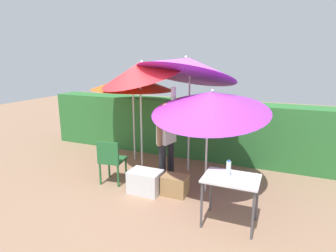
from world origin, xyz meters
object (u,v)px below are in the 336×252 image
umbrella_rainbow (141,70)px  chair_plastic (111,159)px  umbrella_orange (133,82)px  folding_table (231,183)px  bottle_water (228,168)px  crate_cardboard (175,185)px  cooler_box (145,182)px  umbrella_yellow (210,102)px  person_vendor (166,137)px  umbrella_navy (188,67)px

umbrella_rainbow → chair_plastic: umbrella_rainbow is taller
umbrella_orange → folding_table: bearing=-35.0°
umbrella_orange → bottle_water: bearing=-34.9°
crate_cardboard → folding_table: bearing=-26.3°
bottle_water → crate_cardboard: bearing=154.5°
cooler_box → bottle_water: bearing=-13.4°
umbrella_rainbow → cooler_box: bearing=-59.5°
umbrella_yellow → folding_table: umbrella_yellow is taller
person_vendor → crate_cardboard: (0.36, -0.46, -0.75)m
umbrella_rainbow → folding_table: (2.17, -1.33, -1.54)m
cooler_box → crate_cardboard: bearing=12.4°
folding_table → umbrella_rainbow: bearing=148.5°
bottle_water → cooler_box: bearing=166.6°
bottle_water → umbrella_rainbow: bearing=148.7°
cooler_box → crate_cardboard: cooler_box is taller
umbrella_navy → crate_cardboard: bearing=-80.3°
chair_plastic → folding_table: bearing=-11.8°
umbrella_orange → umbrella_navy: 1.45m
umbrella_navy → person_vendor: size_ratio=1.48×
umbrella_orange → umbrella_navy: (1.40, -0.15, 0.37)m
umbrella_orange → crate_cardboard: umbrella_orange is taller
umbrella_navy → bottle_water: size_ratio=11.62×
chair_plastic → bottle_water: size_ratio=3.71×
umbrella_navy → folding_table: bearing=-53.2°
umbrella_yellow → crate_cardboard: (-0.50, -0.36, -1.50)m
person_vendor → cooler_box: person_vendor is taller
umbrella_navy → crate_cardboard: umbrella_navy is taller
umbrella_rainbow → umbrella_orange: (-0.52, 0.55, -0.31)m
umbrella_navy → cooler_box: umbrella_navy is taller
umbrella_yellow → cooler_box: (-1.05, -0.48, -1.48)m
cooler_box → umbrella_rainbow: bearing=120.5°
umbrella_navy → crate_cardboard: (0.20, -1.19, -2.07)m
umbrella_rainbow → umbrella_orange: size_ratio=1.28×
person_vendor → folding_table: (1.46, -1.00, -0.28)m
bottle_water → folding_table: bearing=-39.4°
cooler_box → folding_table: folding_table is taller
folding_table → umbrella_yellow: bearing=123.3°
umbrella_orange → chair_plastic: bearing=-79.0°
umbrella_navy → cooler_box: bearing=-104.5°
umbrella_navy → cooler_box: size_ratio=4.75×
crate_cardboard → umbrella_rainbow: bearing=143.7°
umbrella_yellow → chair_plastic: umbrella_yellow is taller
crate_cardboard → folding_table: (1.09, -0.54, 0.47)m
folding_table → cooler_box: bearing=165.5°
umbrella_yellow → folding_table: size_ratio=2.63×
umbrella_orange → chair_plastic: umbrella_orange is taller
umbrella_yellow → person_vendor: size_ratio=1.12×
folding_table → person_vendor: bearing=145.6°
folding_table → bottle_water: (-0.06, 0.05, 0.21)m
umbrella_rainbow → bottle_water: (2.11, -1.28, -1.33)m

